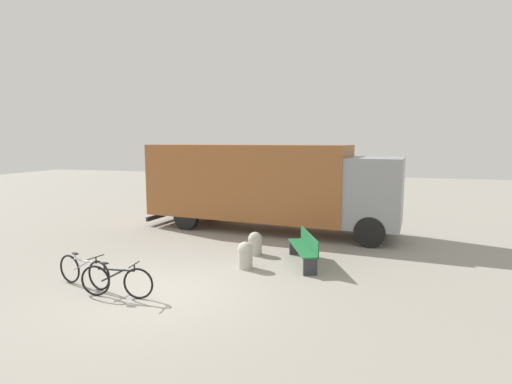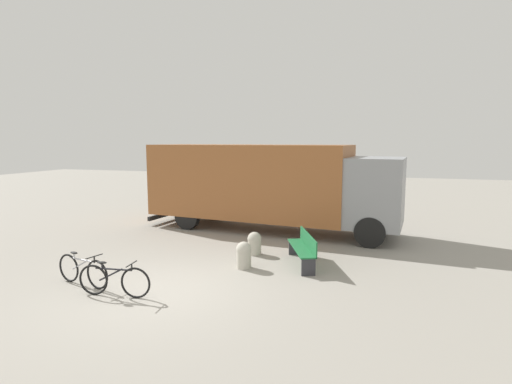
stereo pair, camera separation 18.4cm
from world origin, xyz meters
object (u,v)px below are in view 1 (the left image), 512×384
(delivery_truck, at_px, (266,183))
(bollard_far_bench, at_px, (255,243))
(park_bench, at_px, (305,247))
(bicycle_middle, at_px, (116,281))
(bollard_near_bench, at_px, (245,254))
(bicycle_near, at_px, (84,271))

(delivery_truck, height_order, bollard_far_bench, delivery_truck)
(park_bench, relative_size, bicycle_middle, 1.19)
(bicycle_middle, height_order, bollard_near_bench, bicycle_middle)
(bicycle_middle, distance_m, bollard_far_bench, 4.25)
(bicycle_near, bearing_deg, bollard_near_bench, 47.72)
(bollard_far_bench, bearing_deg, bollard_near_bench, -85.27)
(bollard_near_bench, bearing_deg, bicycle_middle, -127.77)
(bicycle_near, bearing_deg, park_bench, 45.54)
(delivery_truck, relative_size, bollard_far_bench, 14.22)
(delivery_truck, xyz_separation_m, park_bench, (2.00, -3.67, -1.26))
(park_bench, bearing_deg, bicycle_near, 101.75)
(delivery_truck, xyz_separation_m, bollard_near_bench, (0.60, -4.42, -1.36))
(park_bench, height_order, bicycle_middle, park_bench)
(delivery_truck, bearing_deg, bollard_near_bench, -76.12)
(bollard_far_bench, bearing_deg, park_bench, -18.55)
(park_bench, xyz_separation_m, bollard_far_bench, (-1.51, 0.51, -0.13))
(bicycle_middle, bearing_deg, bollard_near_bench, 46.24)
(delivery_truck, xyz_separation_m, bollard_far_bench, (0.49, -3.16, -1.38))
(park_bench, height_order, bicycle_near, park_bench)
(bicycle_near, xyz_separation_m, bicycle_middle, (1.08, -0.35, 0.00))
(delivery_truck, bearing_deg, bicycle_near, -104.21)
(bollard_near_bench, relative_size, bollard_far_bench, 1.06)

